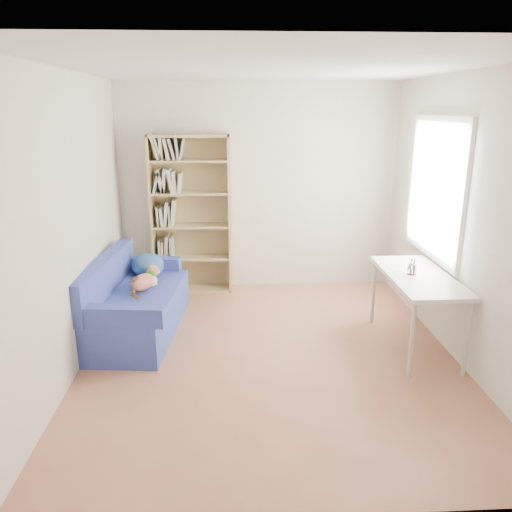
{
  "coord_description": "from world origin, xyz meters",
  "views": [
    {
      "loc": [
        -0.35,
        -4.32,
        2.29
      ],
      "look_at": [
        -0.1,
        0.48,
        0.85
      ],
      "focal_mm": 35.0,
      "sensor_mm": 36.0,
      "label": 1
    }
  ],
  "objects_px": {
    "bookshelf": "(191,222)",
    "pen_cup": "(412,268)",
    "desk": "(418,282)",
    "sofa": "(135,303)"
  },
  "relations": [
    {
      "from": "sofa",
      "to": "bookshelf",
      "type": "xyz_separation_m",
      "value": [
        0.53,
        1.22,
        0.6
      ]
    },
    {
      "from": "bookshelf",
      "to": "pen_cup",
      "type": "distance_m",
      "value": 2.8
    },
    {
      "from": "sofa",
      "to": "pen_cup",
      "type": "distance_m",
      "value": 2.83
    },
    {
      "from": "bookshelf",
      "to": "desk",
      "type": "distance_m",
      "value": 2.87
    },
    {
      "from": "bookshelf",
      "to": "desk",
      "type": "height_order",
      "value": "bookshelf"
    },
    {
      "from": "sofa",
      "to": "bookshelf",
      "type": "height_order",
      "value": "bookshelf"
    },
    {
      "from": "bookshelf",
      "to": "pen_cup",
      "type": "relative_size",
      "value": 12.29
    },
    {
      "from": "desk",
      "to": "pen_cup",
      "type": "relative_size",
      "value": 7.99
    },
    {
      "from": "desk",
      "to": "pen_cup",
      "type": "distance_m",
      "value": 0.15
    },
    {
      "from": "sofa",
      "to": "desk",
      "type": "xyz_separation_m",
      "value": [
        2.81,
        -0.51,
        0.37
      ]
    }
  ]
}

